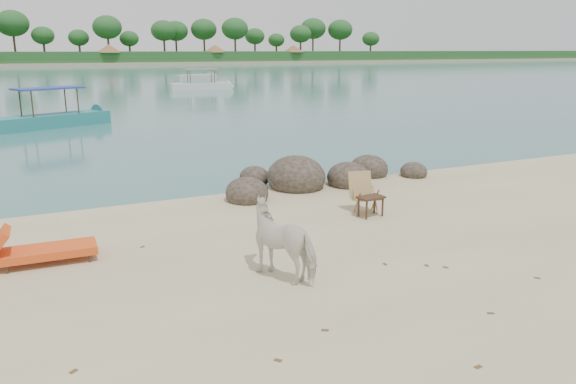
% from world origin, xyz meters
% --- Properties ---
extents(water, '(400.00, 400.00, 0.00)m').
position_xyz_m(water, '(0.00, 90.00, 0.00)').
color(water, '#356A69').
rests_on(water, ground).
extents(far_shore, '(420.00, 90.00, 1.40)m').
position_xyz_m(far_shore, '(0.00, 170.00, 0.00)').
color(far_shore, tan).
rests_on(far_shore, ground).
extents(far_scenery, '(420.00, 18.00, 9.50)m').
position_xyz_m(far_scenery, '(0.03, 136.70, 3.14)').
color(far_scenery, '#1E4C1E').
rests_on(far_scenery, ground).
extents(boulders, '(6.30, 2.89, 1.16)m').
position_xyz_m(boulders, '(2.46, 5.83, 0.22)').
color(boulders, '#2E291F').
rests_on(boulders, ground).
extents(cow, '(1.23, 1.59, 1.22)m').
position_xyz_m(cow, '(-0.95, 0.46, 0.61)').
color(cow, silver).
rests_on(cow, ground).
extents(side_table, '(0.61, 0.43, 0.46)m').
position_xyz_m(side_table, '(2.18, 2.65, 0.23)').
color(side_table, '#312113').
rests_on(side_table, ground).
extents(lounge_chair, '(2.03, 0.78, 0.60)m').
position_xyz_m(lounge_chair, '(-4.44, 2.77, 0.30)').
color(lounge_chair, '#F2421C').
rests_on(lounge_chair, ground).
extents(deck_chair, '(0.71, 0.76, 0.91)m').
position_xyz_m(deck_chair, '(2.25, 2.94, 0.46)').
color(deck_chair, tan).
rests_on(deck_chair, ground).
extents(boat_near, '(6.39, 3.84, 3.09)m').
position_xyz_m(boat_near, '(-3.22, 22.26, 1.54)').
color(boat_near, '#24797C').
rests_on(boat_near, water).
extents(boat_mid, '(6.47, 1.93, 3.10)m').
position_xyz_m(boat_mid, '(11.16, 44.37, 1.55)').
color(boat_mid, silver).
rests_on(boat_mid, water).
extents(boat_far, '(6.39, 3.23, 0.73)m').
position_xyz_m(boat_far, '(16.03, 62.59, 0.36)').
color(boat_far, '#BAB9B5').
rests_on(boat_far, water).
extents(dead_leaves, '(7.70, 6.03, 0.00)m').
position_xyz_m(dead_leaves, '(0.04, -1.32, 0.00)').
color(dead_leaves, brown).
rests_on(dead_leaves, ground).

